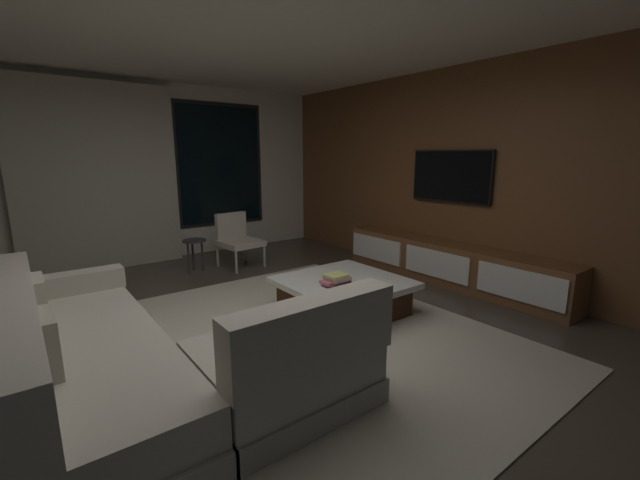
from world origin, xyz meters
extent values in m
plane|color=#473D33|center=(0.00, 0.00, 0.00)|extent=(9.20, 9.20, 0.00)
cube|color=silver|center=(0.00, 3.66, 1.35)|extent=(6.60, 0.12, 2.70)
cube|color=black|center=(1.30, 3.60, 1.45)|extent=(1.52, 0.02, 2.02)
cube|color=black|center=(1.30, 3.58, 1.45)|extent=(1.40, 0.03, 1.90)
cube|color=#BCB5A3|center=(-0.55, 3.48, 1.30)|extent=(2.10, 0.12, 2.60)
cube|color=brown|center=(3.06, 0.00, 1.35)|extent=(0.12, 7.80, 2.70)
plane|color=silver|center=(0.00, 0.00, 2.70)|extent=(8.20, 8.20, 0.00)
cube|color=beige|center=(0.35, -0.10, 0.01)|extent=(3.20, 3.80, 0.01)
cube|color=#A49C8C|center=(-1.25, 0.02, 0.09)|extent=(0.90, 2.50, 0.18)
cube|color=beige|center=(-1.25, 0.02, 0.30)|extent=(0.86, 2.42, 0.24)
cube|color=beige|center=(-1.60, 0.02, 0.62)|extent=(0.20, 2.50, 0.40)
cube|color=beige|center=(-1.25, 1.17, 0.51)|extent=(0.90, 0.20, 0.18)
cube|color=#A49C8C|center=(-0.27, -0.78, 0.09)|extent=(1.10, 0.90, 0.18)
cube|color=beige|center=(-0.27, -0.78, 0.30)|extent=(1.07, 0.86, 0.24)
cube|color=beige|center=(-0.27, -1.13, 0.62)|extent=(1.10, 0.20, 0.40)
cube|color=beige|center=(-1.48, 0.57, 0.58)|extent=(0.10, 0.36, 0.36)
cube|color=#B2A893|center=(-1.48, -0.28, 0.58)|extent=(0.10, 0.36, 0.36)
cube|color=#3E210F|center=(1.06, 0.14, 0.15)|extent=(1.00, 1.00, 0.30)
cube|color=white|center=(1.06, 0.14, 0.33)|extent=(1.16, 1.16, 0.06)
cube|color=#4F6948|center=(0.91, 0.07, 0.37)|extent=(0.25, 0.18, 0.02)
cube|color=#C35C6F|center=(0.90, 0.07, 0.40)|extent=(0.30, 0.14, 0.03)
cube|color=#C49890|center=(0.91, 0.06, 0.43)|extent=(0.21, 0.20, 0.03)
cube|color=#C8D172|center=(0.90, 0.06, 0.46)|extent=(0.20, 0.19, 0.02)
cylinder|color=#B2ADA0|center=(1.28, 2.16, 0.18)|extent=(0.04, 0.04, 0.36)
cylinder|color=#B2ADA0|center=(0.81, 2.11, 0.18)|extent=(0.04, 0.04, 0.36)
cylinder|color=#B2ADA0|center=(1.23, 2.66, 0.18)|extent=(0.04, 0.04, 0.36)
cylinder|color=#B2ADA0|center=(0.75, 2.60, 0.18)|extent=(0.04, 0.04, 0.36)
cube|color=beige|center=(1.02, 2.38, 0.36)|extent=(0.60, 0.62, 0.08)
cube|color=beige|center=(0.99, 2.62, 0.59)|extent=(0.49, 0.13, 0.38)
cylinder|color=#333338|center=(0.30, 2.55, 0.23)|extent=(0.03, 0.03, 0.46)
cylinder|color=#333338|center=(0.50, 2.55, 0.23)|extent=(0.03, 0.03, 0.46)
cylinder|color=#333338|center=(0.40, 2.65, 0.23)|extent=(0.03, 0.03, 0.46)
cylinder|color=#333338|center=(0.40, 2.55, 0.45)|extent=(0.32, 0.32, 0.02)
cube|color=brown|center=(2.78, 0.10, 0.26)|extent=(0.44, 3.10, 0.52)
cube|color=white|center=(2.55, -0.94, 0.29)|extent=(0.02, 0.93, 0.33)
cube|color=white|center=(2.55, 0.10, 0.29)|extent=(0.02, 0.93, 0.33)
cube|color=white|center=(2.55, 1.15, 0.29)|extent=(0.02, 0.93, 0.33)
cube|color=black|center=(2.74, -0.75, 0.12)|extent=(0.33, 0.68, 0.19)
cube|color=gold|center=(2.74, -1.01, 0.10)|extent=(0.03, 0.04, 0.16)
cube|color=#68CD63|center=(2.74, -0.94, 0.10)|extent=(0.03, 0.04, 0.15)
cube|color=#B5604A|center=(2.74, -0.86, 0.11)|extent=(0.03, 0.04, 0.16)
cube|color=slate|center=(2.74, -0.79, 0.11)|extent=(0.03, 0.04, 0.17)
cube|color=#5BC550|center=(2.74, -0.72, 0.11)|extent=(0.03, 0.04, 0.17)
cube|color=#5CC466|center=(2.74, -0.64, 0.10)|extent=(0.03, 0.04, 0.14)
cube|color=slate|center=(2.74, -0.57, 0.11)|extent=(0.03, 0.04, 0.18)
cube|color=#D064A7|center=(2.74, -0.49, 0.11)|extent=(0.03, 0.04, 0.17)
cube|color=black|center=(2.95, 0.25, 1.35)|extent=(0.04, 1.14, 0.66)
cube|color=black|center=(2.95, 0.25, 1.35)|extent=(0.05, 1.10, 0.62)
camera|label=1|loc=(-1.52, -2.83, 1.61)|focal=22.43mm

